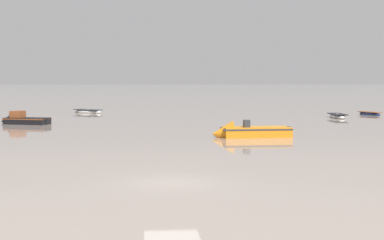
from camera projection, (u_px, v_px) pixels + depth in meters
The scene contains 6 objects.
ground_plane at pixel (172, 182), 26.39m from camera, with size 800.00×800.00×0.00m, color gray.
rowboat_moored_0 at pixel (337, 116), 69.15m from camera, with size 1.73×4.40×0.68m.
motorboat_moored_4 at pixel (20, 121), 59.93m from camera, with size 5.53×3.55×1.99m.
rowboat_moored_3 at pixel (88, 112), 78.93m from camera, with size 4.32×3.73×0.68m.
motorboat_moored_8 at pixel (245, 133), 46.67m from camera, with size 6.35×2.38×2.13m.
rowboat_moored_4 at pixel (370, 114), 74.88m from camera, with size 2.43×3.61×0.54m.
Camera 1 is at (-1.40, -26.10, 4.65)m, focal length 55.38 mm.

